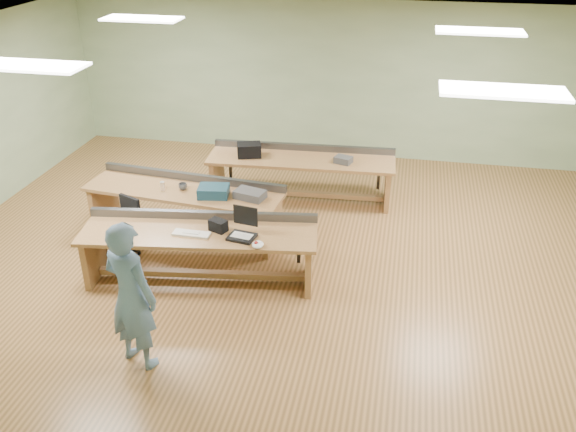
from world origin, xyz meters
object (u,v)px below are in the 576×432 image
(parts_bin_grey, at_px, (250,194))
(workbench_mid, at_px, (185,200))
(mug, at_px, (183,186))
(parts_bin_teal, at_px, (214,191))
(task_chair, at_px, (126,233))
(camera_bag, at_px, (218,225))
(person, at_px, (131,296))
(workbench_front, at_px, (200,243))
(laptop_base, at_px, (242,237))
(drinks_can, at_px, (162,186))
(workbench_back, at_px, (301,168))

(parts_bin_grey, bearing_deg, workbench_mid, 174.05)
(mug, bearing_deg, parts_bin_teal, -13.38)
(parts_bin_teal, bearing_deg, task_chair, -154.13)
(workbench_mid, xyz_separation_m, camera_bag, (0.89, -1.14, 0.27))
(person, bearing_deg, workbench_front, -75.07)
(laptop_base, height_order, mug, mug)
(parts_bin_teal, height_order, mug, parts_bin_teal)
(camera_bag, distance_m, task_chair, 1.69)
(camera_bag, height_order, drinks_can, camera_bag)
(camera_bag, distance_m, parts_bin_teal, 1.06)
(parts_bin_teal, height_order, drinks_can, parts_bin_teal)
(person, distance_m, drinks_can, 2.91)
(workbench_back, relative_size, person, 1.80)
(workbench_front, relative_size, mug, 25.26)
(workbench_front, xyz_separation_m, parts_bin_grey, (0.41, 1.07, 0.25))
(laptop_base, height_order, drinks_can, drinks_can)
(workbench_mid, xyz_separation_m, laptop_base, (1.24, -1.27, 0.21))
(workbench_mid, xyz_separation_m, parts_bin_grey, (1.05, -0.11, 0.25))
(workbench_back, relative_size, parts_bin_teal, 7.27)
(parts_bin_grey, bearing_deg, drinks_can, 179.59)
(drinks_can, bearing_deg, laptop_base, -37.22)
(workbench_front, xyz_separation_m, task_chair, (-1.30, 0.46, -0.25))
(task_chair, relative_size, parts_bin_grey, 1.95)
(parts_bin_grey, height_order, drinks_can, drinks_can)
(task_chair, xyz_separation_m, drinks_can, (0.37, 0.62, 0.51))
(task_chair, bearing_deg, workbench_mid, 70.83)
(workbench_back, bearing_deg, laptop_base, -98.36)
(person, height_order, parts_bin_grey, person)
(laptop_base, relative_size, drinks_can, 2.55)
(parts_bin_teal, height_order, parts_bin_grey, parts_bin_teal)
(parts_bin_teal, bearing_deg, drinks_can, 176.50)
(workbench_back, height_order, mug, workbench_back)
(parts_bin_grey, relative_size, mug, 3.41)
(workbench_back, bearing_deg, camera_bag, -105.91)
(camera_bag, height_order, parts_bin_teal, camera_bag)
(workbench_front, xyz_separation_m, laptop_base, (0.61, -0.09, 0.21))
(mug, bearing_deg, workbench_back, 46.59)
(workbench_front, xyz_separation_m, camera_bag, (0.25, 0.04, 0.27))
(workbench_mid, relative_size, task_chair, 3.66)
(workbench_back, relative_size, drinks_can, 24.11)
(workbench_back, relative_size, camera_bag, 13.89)
(workbench_mid, height_order, drinks_can, drinks_can)
(workbench_back, height_order, task_chair, workbench_back)
(workbench_mid, height_order, task_chair, workbench_mid)
(person, height_order, mug, person)
(camera_bag, relative_size, task_chair, 0.27)
(laptop_base, bearing_deg, task_chair, 173.68)
(workbench_mid, bearing_deg, workbench_front, -55.93)
(workbench_back, height_order, laptop_base, workbench_back)
(drinks_can, bearing_deg, camera_bag, -41.15)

